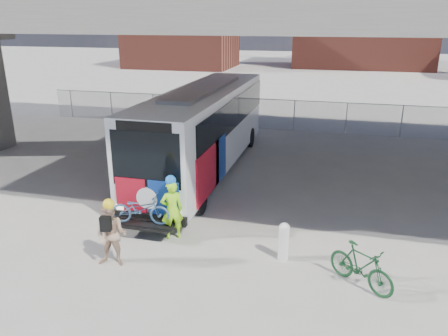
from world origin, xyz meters
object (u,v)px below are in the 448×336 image
(cyclist_tan, at_px, (111,234))
(bike_parked, at_px, (361,266))
(bollard, at_px, (284,240))
(cyclist_hivis, at_px, (172,208))
(bus, at_px, (205,123))

(cyclist_tan, relative_size, bike_parked, 1.04)
(bollard, bearing_deg, bike_parked, -21.74)
(bike_parked, bearing_deg, bollard, 105.97)
(cyclist_hivis, bearing_deg, cyclist_tan, 31.30)
(bus, height_order, cyclist_hivis, bus)
(bollard, relative_size, bike_parked, 0.60)
(bus, bearing_deg, cyclist_tan, -90.58)
(cyclist_hivis, bearing_deg, bus, -112.56)
(bus, xyz_separation_m, cyclist_hivis, (0.91, -6.32, -1.13))
(bus, distance_m, cyclist_hivis, 6.48)
(bollard, bearing_deg, cyclist_tan, -161.71)
(bollard, xyz_separation_m, bike_parked, (2.02, -0.80, -0.03))
(cyclist_hivis, bearing_deg, bollard, 142.39)
(bollard, bearing_deg, bus, 122.81)
(cyclist_hivis, xyz_separation_m, cyclist_tan, (-0.99, -1.87, -0.06))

